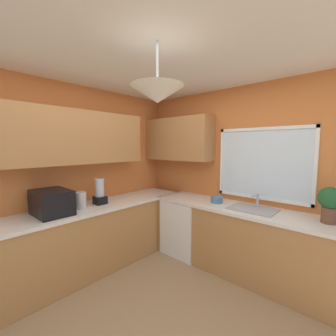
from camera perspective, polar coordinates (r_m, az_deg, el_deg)
ground_plane at (r=2.51m, az=-2.47°, el=-36.64°), size 7.64×7.64×0.00m
room_shell at (r=2.75m, az=-6.91°, el=8.01°), size 3.55×3.59×2.59m
counter_run_left at (r=3.26m, az=-21.31°, el=-17.15°), size 0.65×3.20×0.88m
counter_run_back at (r=3.20m, az=19.57°, el=-17.48°), size 2.64×0.65×0.88m
dishwasher at (r=3.63m, az=4.80°, el=-14.75°), size 0.60×0.60×0.84m
microwave at (r=2.95m, az=-27.90°, el=-7.89°), size 0.48×0.36×0.29m
kettle at (r=3.07m, az=-21.61°, el=-7.80°), size 0.13×0.13×0.22m
sink_assembly at (r=3.04m, az=21.11°, el=-9.80°), size 0.55×0.40×0.19m
potted_plant at (r=2.86m, az=36.44°, el=-7.10°), size 0.23×0.23×0.38m
bowl at (r=3.23m, az=12.52°, el=-7.99°), size 0.17×0.17×0.09m
blender_appliance at (r=3.21m, az=-17.24°, el=-6.10°), size 0.15×0.15×0.36m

